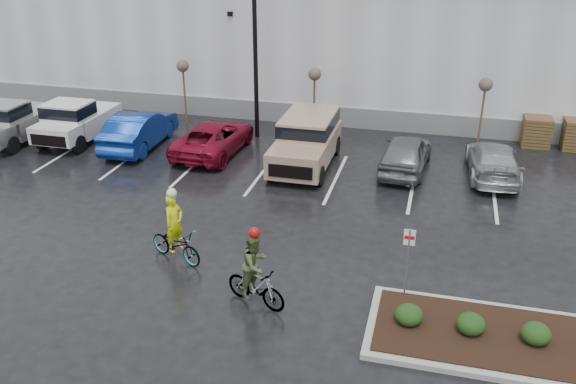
% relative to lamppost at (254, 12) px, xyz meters
% --- Properties ---
extents(ground, '(120.00, 120.00, 0.00)m').
position_rel_lamppost_xyz_m(ground, '(4.00, -12.00, -5.69)').
color(ground, black).
rests_on(ground, ground).
extents(warehouse, '(60.50, 15.50, 7.20)m').
position_rel_lamppost_xyz_m(warehouse, '(4.00, 9.99, -2.04)').
color(warehouse, silver).
rests_on(warehouse, ground).
extents(lamppost, '(0.50, 1.00, 9.22)m').
position_rel_lamppost_xyz_m(lamppost, '(0.00, 0.00, 0.00)').
color(lamppost, black).
rests_on(lamppost, ground).
extents(sapling_west, '(0.60, 0.60, 3.20)m').
position_rel_lamppost_xyz_m(sapling_west, '(-4.00, 1.00, -2.96)').
color(sapling_west, '#4B321E').
rests_on(sapling_west, ground).
extents(sapling_mid, '(0.60, 0.60, 3.20)m').
position_rel_lamppost_xyz_m(sapling_mid, '(2.50, 1.00, -2.96)').
color(sapling_mid, '#4B321E').
rests_on(sapling_mid, ground).
extents(sapling_east, '(0.60, 0.60, 3.20)m').
position_rel_lamppost_xyz_m(sapling_east, '(10.00, 1.00, -2.96)').
color(sapling_east, '#4B321E').
rests_on(sapling_east, ground).
extents(pallet_stack_a, '(1.20, 1.20, 1.35)m').
position_rel_lamppost_xyz_m(pallet_stack_a, '(12.50, 2.00, -5.01)').
color(pallet_stack_a, '#4B321E').
rests_on(pallet_stack_a, ground).
extents(curb_island, '(8.00, 3.00, 0.15)m').
position_rel_lamppost_xyz_m(curb_island, '(11.00, -13.00, -5.61)').
color(curb_island, gray).
rests_on(curb_island, ground).
extents(mulch_bed, '(7.60, 2.60, 0.04)m').
position_rel_lamppost_xyz_m(mulch_bed, '(11.00, -13.00, -5.52)').
color(mulch_bed, black).
rests_on(mulch_bed, curb_island).
extents(shrub_a, '(0.70, 0.70, 0.52)m').
position_rel_lamppost_xyz_m(shrub_a, '(8.00, -13.00, -5.27)').
color(shrub_a, black).
rests_on(shrub_a, curb_island).
extents(shrub_b, '(0.70, 0.70, 0.52)m').
position_rel_lamppost_xyz_m(shrub_b, '(9.50, -13.00, -5.27)').
color(shrub_b, black).
rests_on(shrub_b, curb_island).
extents(shrub_c, '(0.70, 0.70, 0.52)m').
position_rel_lamppost_xyz_m(shrub_c, '(11.00, -13.00, -5.27)').
color(shrub_c, black).
rests_on(shrub_c, curb_island).
extents(fire_lane_sign, '(0.30, 0.05, 2.20)m').
position_rel_lamppost_xyz_m(fire_lane_sign, '(7.80, -11.80, -4.28)').
color(fire_lane_sign, gray).
rests_on(fire_lane_sign, ground).
extents(pickup_silver, '(2.10, 5.20, 1.96)m').
position_rel_lamppost_xyz_m(pickup_silver, '(-10.57, -3.04, -4.71)').
color(pickup_silver, '#A9ADB0').
rests_on(pickup_silver, ground).
extents(pickup_white, '(2.10, 5.20, 1.96)m').
position_rel_lamppost_xyz_m(pickup_white, '(-7.82, -2.20, -4.71)').
color(pickup_white, silver).
rests_on(pickup_white, ground).
extents(car_blue, '(1.94, 5.03, 1.63)m').
position_rel_lamppost_xyz_m(car_blue, '(-4.67, -2.61, -4.87)').
color(car_blue, navy).
rests_on(car_blue, ground).
extents(car_red, '(2.54, 5.14, 1.40)m').
position_rel_lamppost_xyz_m(car_red, '(-1.19, -2.49, -4.98)').
color(car_red, maroon).
rests_on(car_red, ground).
extents(suv_tan, '(2.20, 5.10, 2.06)m').
position_rel_lamppost_xyz_m(suv_tan, '(3.02, -3.02, -4.66)').
color(suv_tan, tan).
rests_on(suv_tan, ground).
extents(car_grey, '(2.08, 4.49, 1.49)m').
position_rel_lamppost_xyz_m(car_grey, '(7.06, -2.42, -4.94)').
color(car_grey, slate).
rests_on(car_grey, ground).
extents(car_far_silver, '(2.13, 4.71, 1.34)m').
position_rel_lamppost_xyz_m(car_far_silver, '(10.46, -2.15, -5.02)').
color(car_far_silver, '#A5A9AC').
rests_on(car_far_silver, ground).
extents(cyclist_hivis, '(2.06, 1.35, 2.36)m').
position_rel_lamppost_xyz_m(cyclist_hivis, '(0.96, -11.32, -4.96)').
color(cyclist_hivis, '#3F3F44').
rests_on(cyclist_hivis, ground).
extents(cyclist_olive, '(1.86, 1.11, 2.32)m').
position_rel_lamppost_xyz_m(cyclist_olive, '(3.97, -12.96, -4.84)').
color(cyclist_olive, '#3F3F44').
rests_on(cyclist_olive, ground).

